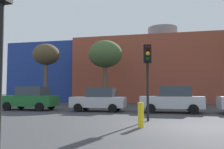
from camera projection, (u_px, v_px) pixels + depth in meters
name	position (u px, v px, depth m)	size (l,w,h in m)	color
ground_plane	(189.00, 127.00, 9.67)	(200.00, 200.00, 0.00)	#38383A
building_backdrop	(163.00, 72.00, 33.24)	(41.42, 10.88, 10.16)	#9E4733
parked_car_0	(31.00, 98.00, 18.54)	(4.11, 2.02, 1.78)	#1E662D
parked_car_1	(99.00, 100.00, 17.35)	(3.84, 1.89, 1.66)	silver
parked_car_2	(172.00, 99.00, 16.24)	(4.08, 2.00, 1.77)	silver
traffic_light_near_left	(0.00, 12.00, 4.84)	(0.37, 0.37, 4.10)	black
traffic_light_island	(147.00, 65.00, 11.82)	(0.40, 0.39, 3.70)	black
bare_tree_0	(46.00, 55.00, 26.29)	(2.86, 2.86, 6.55)	brown
bare_tree_2	(105.00, 55.00, 24.88)	(3.47, 3.47, 6.61)	brown
bollard_yellow_0	(141.00, 115.00, 9.62)	(0.24, 0.24, 0.98)	yellow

